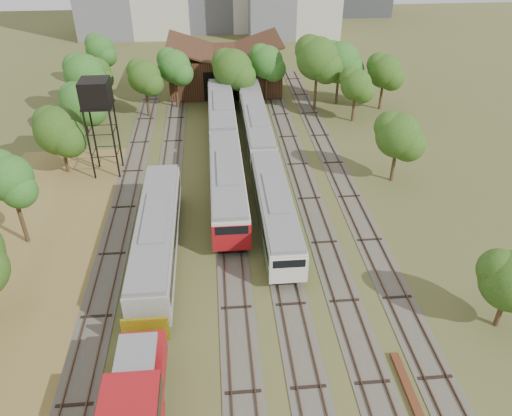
{
  "coord_description": "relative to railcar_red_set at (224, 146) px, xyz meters",
  "views": [
    {
      "loc": [
        -2.96,
        -16.16,
        25.73
      ],
      "look_at": [
        0.28,
        19.9,
        2.5
      ],
      "focal_mm": 35.0,
      "sensor_mm": 36.0,
      "label": 1
    }
  ],
  "objects": [
    {
      "name": "tracks",
      "position": [
        1.33,
        -8.43,
        -2.05
      ],
      "size": [
        24.6,
        80.0,
        0.19
      ],
      "color": "#4C473D",
      "rests_on": "ground"
    },
    {
      "name": "railcar_red_set",
      "position": [
        0.0,
        0.0,
        0.0
      ],
      "size": [
        3.19,
        34.58,
        3.96
      ],
      "color": "black",
      "rests_on": "ground"
    },
    {
      "name": "railcar_green_set",
      "position": [
        4.0,
        4.51,
        -0.19
      ],
      "size": [
        2.91,
        52.08,
        3.6
      ],
      "color": "black",
      "rests_on": "ground"
    },
    {
      "name": "railcar_rear",
      "position": [
        0.0,
        27.25,
        -0.04
      ],
      "size": [
        3.13,
        16.08,
        3.87
      ],
      "color": "black",
      "rests_on": "ground"
    },
    {
      "name": "shunter_locomotive",
      "position": [
        -6.0,
        -31.21,
        -0.13
      ],
      "size": [
        3.07,
        8.13,
        4.01
      ],
      "color": "black",
      "rests_on": "ground"
    },
    {
      "name": "old_grey_coach",
      "position": [
        -6.0,
        -16.24,
        0.01
      ],
      "size": [
        3.12,
        18.0,
        3.86
      ],
      "color": "black",
      "rests_on": "ground"
    },
    {
      "name": "water_tower",
      "position": [
        -12.44,
        -1.09,
        6.47
      ],
      "size": [
        2.93,
        2.93,
        10.16
      ],
      "color": "black",
      "rests_on": "ground"
    },
    {
      "name": "rail_pile_near",
      "position": [
        10.0,
        -32.14,
        -1.96
      ],
      "size": [
        0.52,
        7.81,
        0.26
      ],
      "primitive_type": "cube",
      "color": "brown",
      "rests_on": "ground"
    },
    {
      "name": "maintenance_shed",
      "position": [
        1.0,
        24.55,
        0.82
      ],
      "size": [
        16.45,
        11.55,
        7.58
      ],
      "color": "#341B12",
      "rests_on": "ground"
    },
    {
      "name": "tree_band_left",
      "position": [
        -17.14,
        -9.03,
        3.03
      ],
      "size": [
        6.56,
        73.71,
        8.22
      ],
      "color": "#382616",
      "rests_on": "ground"
    },
    {
      "name": "tree_band_far",
      "position": [
        4.33,
        15.96,
        3.71
      ],
      "size": [
        43.9,
        8.93,
        9.79
      ],
      "color": "#382616",
      "rests_on": "ground"
    },
    {
      "name": "tree_band_right",
      "position": [
        17.42,
        -7.52,
        2.57
      ],
      "size": [
        5.07,
        40.7,
        7.32
      ],
      "color": "#382616",
      "rests_on": "ground"
    }
  ]
}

